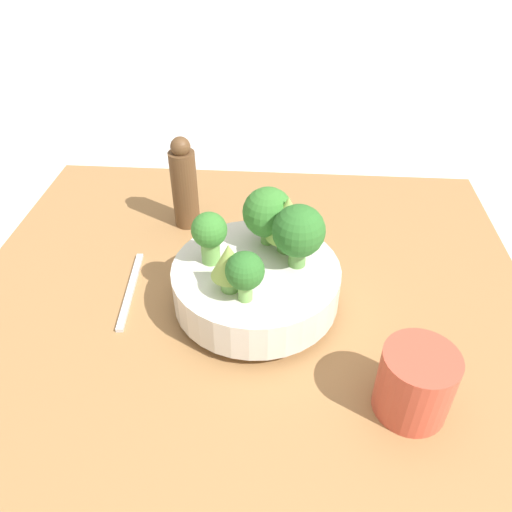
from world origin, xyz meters
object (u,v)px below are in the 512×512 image
cup (415,383)px  pepper_mill (184,185)px  fork (131,290)px  bowl (256,284)px

cup → pepper_mill: (-0.36, -0.33, 0.03)m
cup → fork: bearing=-114.7°
bowl → pepper_mill: (-0.20, -0.14, 0.04)m
cup → fork: cup is taller
fork → bowl: bearing=85.2°
bowl → fork: 0.19m
bowl → pepper_mill: pepper_mill is taller
fork → cup: bearing=65.3°
bowl → cup: size_ratio=2.65×
bowl → pepper_mill: bearing=-146.0°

